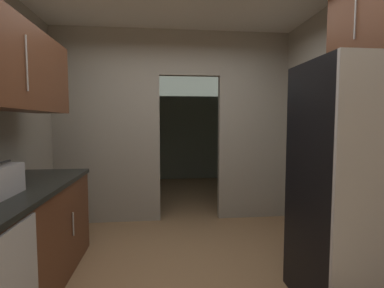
{
  "coord_description": "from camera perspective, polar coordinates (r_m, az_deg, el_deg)",
  "views": [
    {
      "loc": [
        -0.17,
        -2.35,
        1.41
      ],
      "look_at": [
        0.19,
        1.1,
        1.15
      ],
      "focal_mm": 26.78,
      "sensor_mm": 36.0,
      "label": 1
    }
  ],
  "objects": [
    {
      "name": "refrigerator",
      "position": [
        2.5,
        29.15,
        -7.35
      ],
      "size": [
        0.72,
        0.74,
        1.86
      ],
      "color": "black",
      "rests_on": "ground"
    },
    {
      "name": "kitchen_partition",
      "position": [
        4.12,
        -4.44,
        4.5
      ],
      "size": [
        3.32,
        0.12,
        2.7
      ],
      "color": "#9E998C",
      "rests_on": "ground"
    },
    {
      "name": "upper_cabinet_counterside",
      "position": [
        2.54,
        -33.9,
        13.31
      ],
      "size": [
        0.36,
        1.93,
        0.67
      ],
      "color": "brown"
    },
    {
      "name": "adjoining_room_shell",
      "position": [
        6.18,
        -4.46,
        3.72
      ],
      "size": [
        3.32,
        3.08,
        2.7
      ],
      "color": "gray",
      "rests_on": "ground"
    },
    {
      "name": "ground",
      "position": [
        2.75,
        -1.76,
        -26.59
      ],
      "size": [
        20.0,
        20.0,
        0.0
      ],
      "primitive_type": "plane",
      "color": "#93704C"
    },
    {
      "name": "lower_cabinet_run",
      "position": [
        2.68,
        -32.59,
        -17.45
      ],
      "size": [
        0.67,
        2.15,
        0.89
      ],
      "color": "brown",
      "rests_on": "ground"
    },
    {
      "name": "upper_cabinet_fridgeside",
      "position": [
        2.81,
        33.02,
        21.72
      ],
      "size": [
        0.36,
        0.79,
        0.79
      ],
      "color": "brown"
    }
  ]
}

